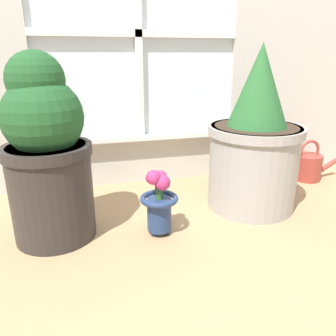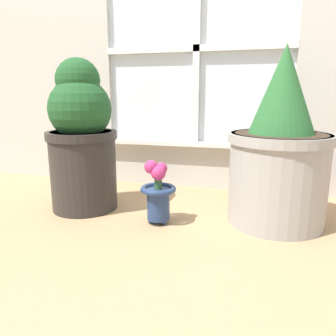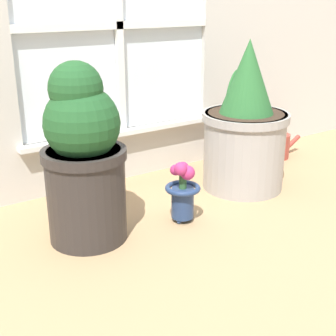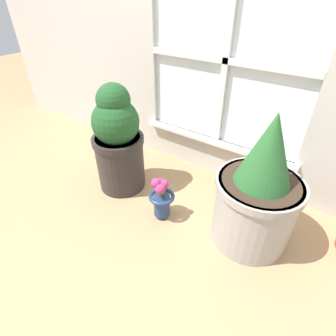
# 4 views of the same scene
# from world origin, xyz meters

# --- Properties ---
(ground_plane) EXTENTS (10.00, 10.00, 0.00)m
(ground_plane) POSITION_xyz_m (0.00, 0.00, 0.00)
(ground_plane) COLOR tan
(potted_plant_left) EXTENTS (0.32, 0.32, 0.69)m
(potted_plant_left) POSITION_xyz_m (-0.44, 0.17, 0.34)
(potted_plant_left) COLOR #2D2826
(potted_plant_left) RESTS_ON ground_plane
(potted_plant_right) EXTENTS (0.42, 0.42, 0.73)m
(potted_plant_right) POSITION_xyz_m (0.43, 0.23, 0.30)
(potted_plant_right) COLOR #9E9993
(potted_plant_right) RESTS_ON ground_plane
(flower_vase) EXTENTS (0.15, 0.15, 0.27)m
(flower_vase) POSITION_xyz_m (-0.04, 0.08, 0.14)
(flower_vase) COLOR navy
(flower_vase) RESTS_ON ground_plane
(watering_can) EXTENTS (0.27, 0.15, 0.23)m
(watering_can) POSITION_xyz_m (0.92, 0.45, 0.08)
(watering_can) COLOR #99382D
(watering_can) RESTS_ON ground_plane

